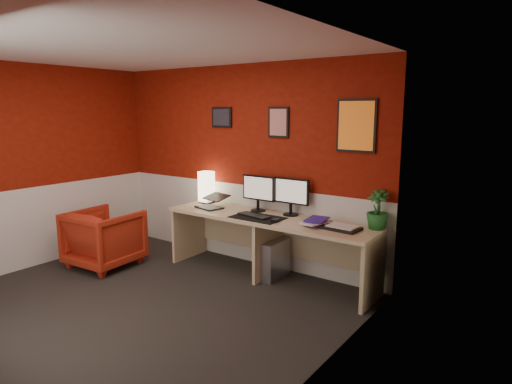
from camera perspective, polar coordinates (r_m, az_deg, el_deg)
The scene contains 26 objects.
ground at distance 4.78m, azimuth -14.83°, elevation -13.88°, with size 4.00×3.50×0.01m, color black.
ceiling at distance 4.40m, azimuth -16.42°, elevation 17.31°, with size 4.00×3.50×0.01m, color white.
wall_back at distance 5.67m, azimuth -1.74°, elevation 3.44°, with size 4.00×0.01×2.50m, color maroon.
wall_left at distance 6.10m, azimuth -27.52°, elevation 2.75°, with size 0.01×3.50×2.50m, color maroon.
wall_right at distance 3.15m, azimuth 8.01°, elevation -2.36°, with size 0.01×3.50×2.50m, color maroon.
wainscot_back at distance 5.81m, azimuth -1.72°, elevation -3.92°, with size 4.00×0.01×1.00m, color silver.
wainscot_left at distance 6.23m, azimuth -26.92°, elevation -4.10°, with size 0.01×3.50×1.00m, color silver.
wainscot_right at distance 3.40m, azimuth 7.61°, elevation -14.77°, with size 0.01×3.50×1.00m, color silver.
desk at distance 5.23m, azimuth 1.58°, elevation -7.12°, with size 2.60×0.65×0.73m, color tan.
shoji_lamp at distance 5.90m, azimuth -6.36°, elevation 0.51°, with size 0.16×0.16×0.40m, color #FFE5B2.
laptop at distance 5.60m, azimuth -6.03°, elevation -0.96°, with size 0.33×0.23×0.22m, color black.
monitor_left at distance 5.37m, azimuth 0.26°, elevation 0.56°, with size 0.45×0.06×0.58m, color black.
monitor_right at distance 5.17m, azimuth 4.50°, elevation 0.15°, with size 0.45×0.06×0.58m, color black.
desk_mat at distance 5.09m, azimuth 0.20°, elevation -3.29°, with size 0.60×0.38×0.01m, color black.
keyboard at distance 5.14m, azimuth -0.27°, elevation -3.02°, with size 0.42×0.14×0.02m, color black.
mouse at distance 4.90m, azimuth 2.55°, elevation -3.63°, with size 0.06×0.10×0.03m, color black.
book_bottom at distance 4.88m, azimuth 6.83°, elevation -3.84°, with size 0.21×0.29×0.03m, color #362096.
book_middle at distance 4.83m, azimuth 6.73°, elevation -3.67°, with size 0.21×0.29×0.02m, color silver.
book_top at distance 4.83m, azimuth 6.64°, elevation -3.39°, with size 0.21×0.28×0.03m, color #362096.
zen_tray at distance 4.68m, azimuth 10.99°, elevation -4.57°, with size 0.35×0.25×0.03m, color black.
potted_plant at distance 4.75m, azimuth 15.32°, elevation -2.15°, with size 0.23×0.23×0.41m, color #19591E.
pc_tower at distance 5.27m, azimuth 2.26°, elevation -8.57°, with size 0.20×0.45×0.45m, color #99999E.
armchair at distance 5.93m, azimuth -18.81°, elevation -5.60°, with size 0.77×0.79×0.72m, color #A82915.
art_left at distance 5.82m, azimuth -4.40°, elevation 9.52°, with size 0.32×0.02×0.26m, color black.
art_center at distance 5.31m, azimuth 2.91°, elevation 8.90°, with size 0.28×0.02×0.36m, color red.
art_right at distance 4.85m, azimuth 12.73°, elevation 8.28°, with size 0.44×0.02×0.56m, color orange.
Camera 1 is at (3.41, -2.73, 1.94)m, focal length 31.25 mm.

